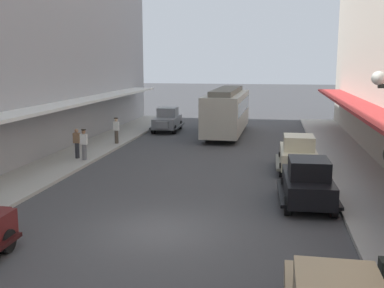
{
  "coord_description": "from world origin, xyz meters",
  "views": [
    {
      "loc": [
        3.5,
        -13.9,
        5.4
      ],
      "look_at": [
        0.0,
        6.0,
        1.8
      ],
      "focal_mm": 43.4,
      "sensor_mm": 36.0,
      "label": 1
    }
  ],
  "objects_px": {
    "streetcar": "(227,110)",
    "pedestrian_1": "(116,130)",
    "pedestrian_2": "(77,143)",
    "parked_car_1": "(308,181)",
    "parked_car_2": "(167,119)",
    "parked_car_0": "(298,153)",
    "pedestrian_3": "(84,144)"
  },
  "relations": [
    {
      "from": "streetcar",
      "to": "pedestrian_1",
      "type": "xyz_separation_m",
      "value": [
        -6.61,
        -5.58,
        -0.89
      ]
    },
    {
      "from": "pedestrian_2",
      "to": "parked_car_1",
      "type": "bearing_deg",
      "value": -26.75
    },
    {
      "from": "parked_car_1",
      "to": "parked_car_2",
      "type": "distance_m",
      "value": 20.07
    },
    {
      "from": "parked_car_2",
      "to": "pedestrian_1",
      "type": "bearing_deg",
      "value": -105.02
    },
    {
      "from": "parked_car_0",
      "to": "pedestrian_3",
      "type": "xyz_separation_m",
      "value": [
        -11.27,
        0.06,
        0.07
      ]
    },
    {
      "from": "streetcar",
      "to": "parked_car_0",
      "type": "bearing_deg",
      "value": -66.82
    },
    {
      "from": "parked_car_1",
      "to": "streetcar",
      "type": "relative_size",
      "value": 0.45
    },
    {
      "from": "streetcar",
      "to": "pedestrian_3",
      "type": "distance_m",
      "value": 12.7
    },
    {
      "from": "streetcar",
      "to": "pedestrian_1",
      "type": "distance_m",
      "value": 8.69
    },
    {
      "from": "pedestrian_2",
      "to": "pedestrian_3",
      "type": "xyz_separation_m",
      "value": [
        0.56,
        -0.35,
        0.02
      ]
    },
    {
      "from": "parked_car_2",
      "to": "streetcar",
      "type": "bearing_deg",
      "value": -14.17
    },
    {
      "from": "parked_car_1",
      "to": "streetcar",
      "type": "bearing_deg",
      "value": 106.07
    },
    {
      "from": "pedestrian_1",
      "to": "parked_car_2",
      "type": "bearing_deg",
      "value": 74.98
    },
    {
      "from": "parked_car_2",
      "to": "pedestrian_3",
      "type": "relative_size",
      "value": 2.58
    },
    {
      "from": "parked_car_0",
      "to": "pedestrian_2",
      "type": "xyz_separation_m",
      "value": [
        -11.83,
        0.42,
        0.05
      ]
    },
    {
      "from": "parked_car_2",
      "to": "pedestrian_2",
      "type": "relative_size",
      "value": 2.63
    },
    {
      "from": "parked_car_2",
      "to": "pedestrian_2",
      "type": "bearing_deg",
      "value": -101.6
    },
    {
      "from": "parked_car_1",
      "to": "pedestrian_3",
      "type": "bearing_deg",
      "value": 153.53
    },
    {
      "from": "streetcar",
      "to": "pedestrian_1",
      "type": "height_order",
      "value": "streetcar"
    },
    {
      "from": "parked_car_1",
      "to": "pedestrian_2",
      "type": "bearing_deg",
      "value": 153.25
    },
    {
      "from": "parked_car_0",
      "to": "parked_car_2",
      "type": "bearing_deg",
      "value": 128.02
    },
    {
      "from": "parked_car_0",
      "to": "streetcar",
      "type": "relative_size",
      "value": 0.44
    },
    {
      "from": "pedestrian_1",
      "to": "pedestrian_2",
      "type": "xyz_separation_m",
      "value": [
        -0.57,
        -4.87,
        -0.02
      ]
    },
    {
      "from": "parked_car_1",
      "to": "pedestrian_2",
      "type": "height_order",
      "value": "parked_car_1"
    },
    {
      "from": "parked_car_0",
      "to": "parked_car_1",
      "type": "bearing_deg",
      "value": -89.11
    },
    {
      "from": "pedestrian_3",
      "to": "parked_car_1",
      "type": "bearing_deg",
      "value": -26.47
    },
    {
      "from": "parked_car_0",
      "to": "streetcar",
      "type": "distance_m",
      "value": 11.86
    },
    {
      "from": "parked_car_0",
      "to": "parked_car_2",
      "type": "distance_m",
      "value": 15.33
    },
    {
      "from": "pedestrian_3",
      "to": "parked_car_2",
      "type": "bearing_deg",
      "value": 81.32
    },
    {
      "from": "parked_car_1",
      "to": "pedestrian_3",
      "type": "height_order",
      "value": "parked_car_1"
    },
    {
      "from": "pedestrian_1",
      "to": "parked_car_1",
      "type": "bearing_deg",
      "value": -43.79
    },
    {
      "from": "parked_car_1",
      "to": "streetcar",
      "type": "distance_m",
      "value": 17.15
    }
  ]
}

